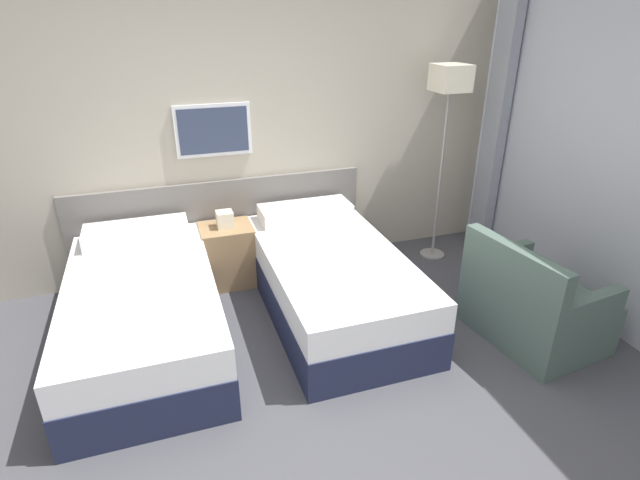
# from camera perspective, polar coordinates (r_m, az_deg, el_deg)

# --- Properties ---
(ground_plane) EXTENTS (16.00, 16.00, 0.00)m
(ground_plane) POSITION_cam_1_polar(r_m,az_deg,el_deg) (3.22, 0.66, -19.82)
(ground_plane) COLOR #47474C
(wall_headboard) EXTENTS (10.00, 0.10, 2.70)m
(wall_headboard) POSITION_cam_1_polar(r_m,az_deg,el_deg) (4.50, -8.82, 12.29)
(wall_headboard) COLOR #B7AD99
(wall_headboard) RESTS_ON ground_plane
(bed_near_door) EXTENTS (1.03, 1.95, 0.66)m
(bed_near_door) POSITION_cam_1_polar(r_m,az_deg,el_deg) (3.87, -19.48, -7.67)
(bed_near_door) COLOR #1E233D
(bed_near_door) RESTS_ON ground_plane
(bed_near_window) EXTENTS (1.03, 1.95, 0.66)m
(bed_near_window) POSITION_cam_1_polar(r_m,az_deg,el_deg) (4.05, 1.35, -4.55)
(bed_near_window) COLOR #1E233D
(bed_near_window) RESTS_ON ground_plane
(nightstand) EXTENTS (0.45, 0.39, 0.69)m
(nightstand) POSITION_cam_1_polar(r_m,az_deg,el_deg) (4.52, -10.48, -1.55)
(nightstand) COLOR #9E7A51
(nightstand) RESTS_ON ground_plane
(floor_lamp) EXTENTS (0.29, 0.29, 1.83)m
(floor_lamp) POSITION_cam_1_polar(r_m,az_deg,el_deg) (4.70, 14.56, 15.98)
(floor_lamp) COLOR #9E9993
(floor_lamp) RESTS_ON ground_plane
(armchair) EXTENTS (0.82, 0.98, 0.81)m
(armchair) POSITION_cam_1_polar(r_m,az_deg,el_deg) (4.04, 23.07, -7.04)
(armchair) COLOR #4C6056
(armchair) RESTS_ON ground_plane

